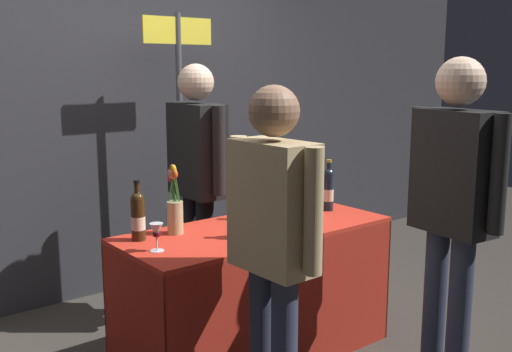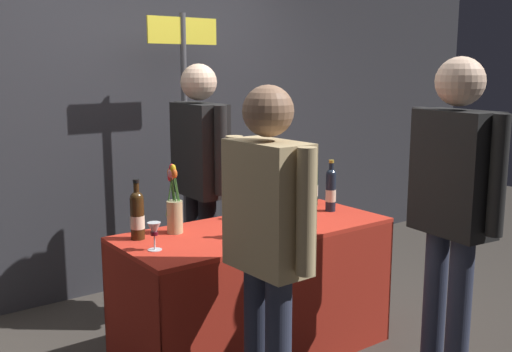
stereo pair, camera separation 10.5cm
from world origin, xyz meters
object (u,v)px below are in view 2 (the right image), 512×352
taster_foreground_right (268,235)px  wine_glass_mid (288,208)px  flower_vase (174,208)px  booth_signpost (185,121)px  featured_wine_bottle (260,213)px  wine_glass_near_vendor (154,231)px  display_bottle_0 (313,184)px  vendor_presenter (200,167)px  tasting_table (256,269)px

taster_foreground_right → wine_glass_mid: bearing=-47.2°
flower_vase → booth_signpost: 1.23m
featured_wine_bottle → wine_glass_near_vendor: (-0.56, 0.14, -0.04)m
featured_wine_bottle → display_bottle_0: 0.85m
wine_glass_near_vendor → taster_foreground_right: bearing=-68.4°
featured_wine_bottle → wine_glass_mid: size_ratio=2.23×
vendor_presenter → wine_glass_near_vendor: bearing=-42.3°
vendor_presenter → taster_foreground_right: bearing=-17.1°
display_bottle_0 → wine_glass_near_vendor: display_bottle_0 is taller
wine_glass_near_vendor → vendor_presenter: (0.71, 0.72, 0.15)m
display_bottle_0 → taster_foreground_right: size_ratio=0.20×
display_bottle_0 → flower_vase: flower_vase is taller
wine_glass_mid → vendor_presenter: bearing=100.8°
tasting_table → booth_signpost: 1.41m
vendor_presenter → taster_foreground_right: (-0.47, -1.34, -0.07)m
wine_glass_mid → booth_signpost: booth_signpost is taller
flower_vase → booth_signpost: size_ratio=0.19×
wine_glass_mid → vendor_presenter: 0.77m
featured_wine_bottle → display_bottle_0: display_bottle_0 is taller
display_bottle_0 → wine_glass_near_vendor: bearing=-168.5°
featured_wine_bottle → vendor_presenter: 0.89m
tasting_table → taster_foreground_right: (-0.42, -0.66, 0.43)m
vendor_presenter → display_bottle_0: bearing=54.4°
flower_vase → taster_foreground_right: 0.84m
display_bottle_0 → booth_signpost: 1.10m
display_bottle_0 → vendor_presenter: vendor_presenter is taller
tasting_table → booth_signpost: size_ratio=0.77×
wine_glass_near_vendor → vendor_presenter: size_ratio=0.08×
flower_vase → booth_signpost: bearing=56.9°
featured_wine_bottle → display_bottle_0: (0.74, 0.41, 0.00)m
tasting_table → featured_wine_bottle: featured_wine_bottle is taller
flower_vase → featured_wine_bottle: bearing=-48.3°
vendor_presenter → booth_signpost: booth_signpost is taller
tasting_table → wine_glass_mid: wine_glass_mid is taller
wine_glass_mid → flower_vase: flower_vase is taller
featured_wine_bottle → vendor_presenter: vendor_presenter is taller
wine_glass_near_vendor → vendor_presenter: vendor_presenter is taller
display_bottle_0 → taster_foreground_right: taster_foreground_right is taller
featured_wine_bottle → wine_glass_mid: (0.29, 0.12, -0.04)m
wine_glass_near_vendor → flower_vase: bearing=43.0°
flower_vase → taster_foreground_right: taster_foreground_right is taller
featured_wine_bottle → flower_vase: flower_vase is taller
tasting_table → wine_glass_near_vendor: size_ratio=11.17×
flower_vase → wine_glass_mid: bearing=-21.4°
featured_wine_bottle → booth_signpost: size_ratio=0.15×
display_bottle_0 → booth_signpost: bearing=114.4°
flower_vase → taster_foreground_right: (0.01, -0.83, 0.04)m
booth_signpost → featured_wine_bottle: bearing=-103.3°
tasting_table → flower_vase: flower_vase is taller
featured_wine_bottle → wine_glass_mid: 0.32m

